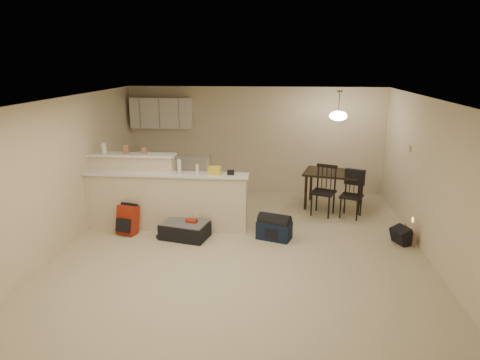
# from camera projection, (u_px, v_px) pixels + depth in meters

# --- Properties ---
(room) EXTENTS (7.00, 7.02, 2.50)m
(room) POSITION_uv_depth(u_px,v_px,m) (242.00, 180.00, 6.77)
(room) COLOR beige
(room) RESTS_ON ground
(breakfast_bar) EXTENTS (3.08, 0.58, 1.39)m
(breakfast_bar) POSITION_uv_depth(u_px,v_px,m) (154.00, 196.00, 8.05)
(breakfast_bar) COLOR beige
(breakfast_bar) RESTS_ON ground
(upper_cabinets) EXTENTS (1.40, 0.34, 0.70)m
(upper_cabinets) POSITION_uv_depth(u_px,v_px,m) (161.00, 113.00, 9.98)
(upper_cabinets) COLOR white
(upper_cabinets) RESTS_ON room
(kitchen_counter) EXTENTS (1.80, 0.60, 0.90)m
(kitchen_counter) POSITION_uv_depth(u_px,v_px,m) (171.00, 174.00, 10.23)
(kitchen_counter) COLOR white
(kitchen_counter) RESTS_ON ground
(thermostat) EXTENTS (0.02, 0.12, 0.12)m
(thermostat) POSITION_uv_depth(u_px,v_px,m) (410.00, 149.00, 7.92)
(thermostat) COLOR beige
(thermostat) RESTS_ON room
(jar) EXTENTS (0.10, 0.10, 0.20)m
(jar) POSITION_uv_depth(u_px,v_px,m) (104.00, 148.00, 8.03)
(jar) COLOR silver
(jar) RESTS_ON breakfast_bar
(cereal_box) EXTENTS (0.10, 0.07, 0.16)m
(cereal_box) POSITION_uv_depth(u_px,v_px,m) (126.00, 149.00, 8.00)
(cereal_box) COLOR #97694E
(cereal_box) RESTS_ON breakfast_bar
(small_box) EXTENTS (0.08, 0.06, 0.12)m
(small_box) POSITION_uv_depth(u_px,v_px,m) (144.00, 151.00, 7.97)
(small_box) COLOR #97694E
(small_box) RESTS_ON breakfast_bar
(bottle_a) EXTENTS (0.07, 0.07, 0.26)m
(bottle_a) POSITION_uv_depth(u_px,v_px,m) (179.00, 166.00, 7.76)
(bottle_a) COLOR silver
(bottle_a) RESTS_ON breakfast_bar
(bottle_b) EXTENTS (0.06, 0.06, 0.18)m
(bottle_b) POSITION_uv_depth(u_px,v_px,m) (197.00, 169.00, 7.74)
(bottle_b) COLOR silver
(bottle_b) RESTS_ON breakfast_bar
(bag_lump) EXTENTS (0.22, 0.18, 0.14)m
(bag_lump) POSITION_uv_depth(u_px,v_px,m) (214.00, 170.00, 7.71)
(bag_lump) COLOR #97694E
(bag_lump) RESTS_ON breakfast_bar
(pouch) EXTENTS (0.12, 0.10, 0.08)m
(pouch) POSITION_uv_depth(u_px,v_px,m) (231.00, 172.00, 7.70)
(pouch) COLOR #97694E
(pouch) RESTS_ON breakfast_bar
(dining_table) EXTENTS (1.41, 1.10, 0.79)m
(dining_table) POSITION_uv_depth(u_px,v_px,m) (334.00, 176.00, 9.12)
(dining_table) COLOR black
(dining_table) RESTS_ON ground
(pendant_lamp) EXTENTS (0.36, 0.36, 0.62)m
(pendant_lamp) POSITION_uv_depth(u_px,v_px,m) (338.00, 115.00, 8.77)
(pendant_lamp) COLOR brown
(pendant_lamp) RESTS_ON room
(dining_chair_near) EXTENTS (0.58, 0.57, 1.03)m
(dining_chair_near) POSITION_uv_depth(u_px,v_px,m) (323.00, 191.00, 8.70)
(dining_chair_near) COLOR black
(dining_chair_near) RESTS_ON ground
(dining_chair_far) EXTENTS (0.53, 0.52, 0.94)m
(dining_chair_far) POSITION_uv_depth(u_px,v_px,m) (352.00, 195.00, 8.58)
(dining_chair_far) COLOR black
(dining_chair_far) RESTS_ON ground
(suitcase) EXTENTS (0.91, 0.70, 0.27)m
(suitcase) POSITION_uv_depth(u_px,v_px,m) (185.00, 230.00, 7.66)
(suitcase) COLOR black
(suitcase) RESTS_ON ground
(red_backpack) EXTENTS (0.40, 0.30, 0.53)m
(red_backpack) POSITION_uv_depth(u_px,v_px,m) (128.00, 220.00, 7.82)
(red_backpack) COLOR #A82813
(red_backpack) RESTS_ON ground
(navy_duffel) EXTENTS (0.66, 0.49, 0.32)m
(navy_duffel) POSITION_uv_depth(u_px,v_px,m) (274.00, 230.00, 7.60)
(navy_duffel) COLOR #101B32
(navy_duffel) RESTS_ON ground
(black_daypack) EXTENTS (0.35, 0.39, 0.29)m
(black_daypack) POSITION_uv_depth(u_px,v_px,m) (402.00, 236.00, 7.41)
(black_daypack) COLOR black
(black_daypack) RESTS_ON ground
(cardboard_sheet) EXTENTS (0.13, 0.35, 0.28)m
(cardboard_sheet) POSITION_uv_depth(u_px,v_px,m) (409.00, 236.00, 7.40)
(cardboard_sheet) COLOR #97694E
(cardboard_sheet) RESTS_ON ground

